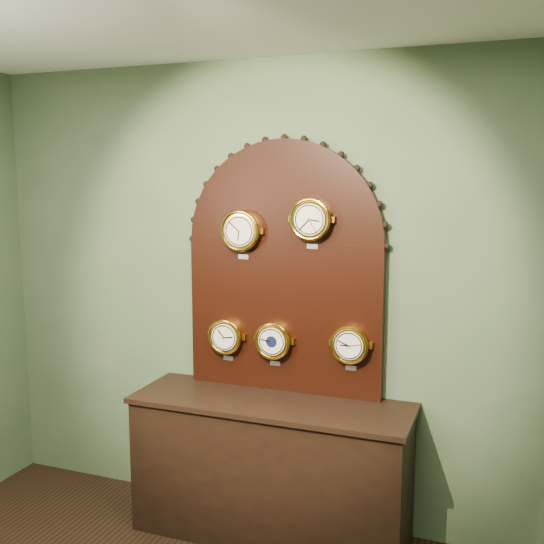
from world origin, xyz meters
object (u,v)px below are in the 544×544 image
at_px(arabic_clock, 311,219).
at_px(hygrometer, 226,336).
at_px(shop_counter, 271,471).
at_px(barometer, 273,341).
at_px(roman_clock, 241,231).
at_px(tide_clock, 350,345).
at_px(display_board, 284,260).

xyz_separation_m(arabic_clock, hygrometer, (-0.54, 0.00, -0.73)).
bearing_deg(shop_counter, barometer, 105.40).
bearing_deg(barometer, roman_clock, -179.90).
height_order(shop_counter, roman_clock, roman_clock).
bearing_deg(arabic_clock, roman_clock, -179.99).
distance_m(roman_clock, tide_clock, 0.92).
xyz_separation_m(hygrometer, tide_clock, (0.78, -0.00, 0.02)).
bearing_deg(display_board, barometer, -122.34).
height_order(arabic_clock, hygrometer, arabic_clock).
bearing_deg(barometer, display_board, 57.66).
bearing_deg(shop_counter, display_board, 90.00).
distance_m(roman_clock, barometer, 0.68).
relative_size(shop_counter, tide_clock, 5.86).
distance_m(roman_clock, hygrometer, 0.66).
bearing_deg(roman_clock, barometer, 0.10).
distance_m(shop_counter, roman_clock, 1.43).
bearing_deg(display_board, tide_clock, -8.88).
bearing_deg(hygrometer, roman_clock, -0.35).
bearing_deg(hygrometer, display_board, 10.68).
bearing_deg(hygrometer, shop_counter, -23.55).
relative_size(display_board, roman_clock, 5.16).
bearing_deg(roman_clock, tide_clock, 0.05).
relative_size(shop_counter, barometer, 5.79).
xyz_separation_m(shop_counter, display_board, (0.00, 0.22, 1.23)).
distance_m(shop_counter, tide_clock, 0.89).
height_order(arabic_clock, tide_clock, arabic_clock).
height_order(roman_clock, arabic_clock, arabic_clock).
height_order(roman_clock, hygrometer, roman_clock).
bearing_deg(hygrometer, arabic_clock, -0.06).
bearing_deg(barometer, hygrometer, 179.95).
xyz_separation_m(display_board, barometer, (-0.04, -0.07, -0.48)).
height_order(shop_counter, arabic_clock, arabic_clock).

